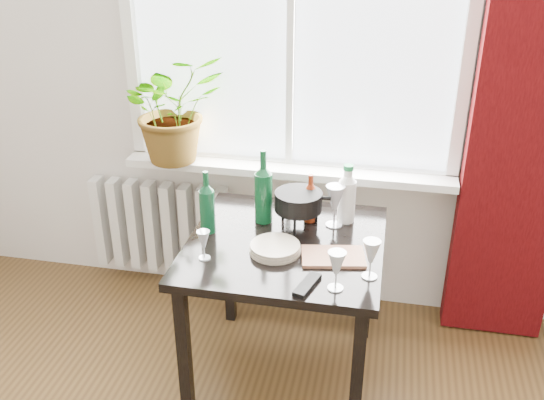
% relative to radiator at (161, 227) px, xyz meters
% --- Properties ---
extents(window, '(1.72, 0.08, 1.62)m').
position_rel_radiator_xyz_m(window, '(0.75, 0.04, 1.22)').
color(window, white).
rests_on(window, ground).
extents(windowsill, '(1.72, 0.20, 0.04)m').
position_rel_radiator_xyz_m(windowsill, '(0.75, -0.03, 0.44)').
color(windowsill, white).
rests_on(windowsill, ground).
extents(curtain, '(0.50, 0.12, 2.56)m').
position_rel_radiator_xyz_m(curtain, '(1.87, -0.06, 0.92)').
color(curtain, '#330406').
rests_on(curtain, ground).
extents(radiator, '(0.80, 0.10, 0.55)m').
position_rel_radiator_xyz_m(radiator, '(0.00, 0.00, 0.00)').
color(radiator, silver).
rests_on(radiator, ground).
extents(table, '(0.85, 0.85, 0.74)m').
position_rel_radiator_xyz_m(table, '(0.85, -0.63, 0.27)').
color(table, black).
rests_on(table, ground).
extents(potted_plant, '(0.67, 0.66, 0.57)m').
position_rel_radiator_xyz_m(potted_plant, '(0.16, -0.07, 0.75)').
color(potted_plant, '#1B671E').
rests_on(potted_plant, windowsill).
extents(wine_bottle_left, '(0.09, 0.09, 0.30)m').
position_rel_radiator_xyz_m(wine_bottle_left, '(0.49, -0.61, 0.51)').
color(wine_bottle_left, '#0C4123').
rests_on(wine_bottle_left, table).
extents(wine_bottle_right, '(0.09, 0.09, 0.36)m').
position_rel_radiator_xyz_m(wine_bottle_right, '(0.72, -0.46, 0.54)').
color(wine_bottle_right, '#0D4321').
rests_on(wine_bottle_right, table).
extents(bottle_amber, '(0.07, 0.07, 0.23)m').
position_rel_radiator_xyz_m(bottle_amber, '(0.93, -0.42, 0.48)').
color(bottle_amber, maroon).
rests_on(bottle_amber, table).
extents(cleaning_bottle, '(0.08, 0.08, 0.28)m').
position_rel_radiator_xyz_m(cleaning_bottle, '(1.09, -0.38, 0.50)').
color(cleaning_bottle, silver).
rests_on(cleaning_bottle, table).
extents(wineglass_front_right, '(0.09, 0.09, 0.17)m').
position_rel_radiator_xyz_m(wineglass_front_right, '(1.10, -0.95, 0.44)').
color(wineglass_front_right, silver).
rests_on(wineglass_front_right, table).
extents(wineglass_far_right, '(0.09, 0.09, 0.17)m').
position_rel_radiator_xyz_m(wineglass_far_right, '(1.23, -0.84, 0.45)').
color(wineglass_far_right, '#B6BDC4').
rests_on(wineglass_far_right, table).
extents(wineglass_back_center, '(0.09, 0.09, 0.21)m').
position_rel_radiator_xyz_m(wineglass_back_center, '(1.04, -0.44, 0.46)').
color(wineglass_back_center, '#B6BAC4').
rests_on(wineglass_back_center, table).
extents(wineglass_back_left, '(0.08, 0.08, 0.18)m').
position_rel_radiator_xyz_m(wineglass_back_left, '(0.71, -0.43, 0.45)').
color(wineglass_back_left, silver).
rests_on(wineglass_back_left, table).
extents(wineglass_front_left, '(0.06, 0.06, 0.13)m').
position_rel_radiator_xyz_m(wineglass_front_left, '(0.55, -0.84, 0.43)').
color(wineglass_front_left, silver).
rests_on(wineglass_front_left, table).
extents(plate_stack, '(0.23, 0.23, 0.04)m').
position_rel_radiator_xyz_m(plate_stack, '(0.82, -0.73, 0.38)').
color(plate_stack, '#BCB19B').
rests_on(plate_stack, table).
extents(fondue_pot, '(0.29, 0.27, 0.17)m').
position_rel_radiator_xyz_m(fondue_pot, '(0.88, -0.47, 0.44)').
color(fondue_pot, black).
rests_on(fondue_pot, table).
extents(tv_remote, '(0.10, 0.18, 0.02)m').
position_rel_radiator_xyz_m(tv_remote, '(1.00, -0.96, 0.37)').
color(tv_remote, black).
rests_on(tv_remote, table).
extents(cutting_board, '(0.29, 0.21, 0.01)m').
position_rel_radiator_xyz_m(cutting_board, '(1.07, -0.73, 0.37)').
color(cutting_board, '#A06548').
rests_on(cutting_board, table).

